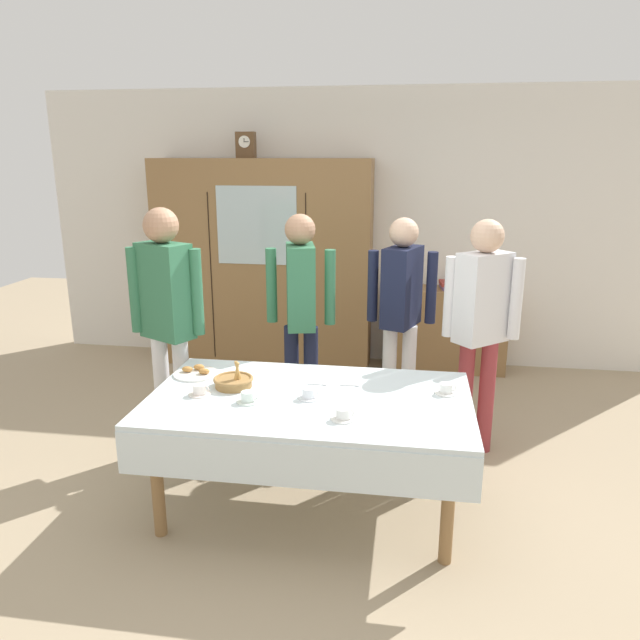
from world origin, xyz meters
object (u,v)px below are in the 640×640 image
(wall_cabinet, at_px, (264,264))
(person_behind_table_right, at_px, (301,302))
(mantel_clock, at_px, (246,145))
(spoon_near_left, at_px, (320,384))
(bread_basket, at_px, (234,381))
(bookshelf_low, at_px, (444,329))
(person_by_cabinet, at_px, (482,315))
(dining_table, at_px, (309,413))
(tea_cup_near_left, at_px, (308,394))
(person_near_right_end, at_px, (401,302))
(tea_cup_near_right, at_px, (200,390))
(tea_cup_far_right, at_px, (446,389))
(book_stack, at_px, (447,285))
(pastry_plate, at_px, (196,372))
(person_beside_shelf, at_px, (167,308))
(spoon_near_right, at_px, (353,385))
(tea_cup_far_left, at_px, (343,415))
(tea_cup_mid_left, at_px, (248,398))

(wall_cabinet, xyz_separation_m, person_behind_table_right, (0.65, -1.48, -0.01))
(mantel_clock, xyz_separation_m, spoon_near_left, (1.08, -2.37, -1.44))
(bread_basket, bearing_deg, bookshelf_low, 61.30)
(bread_basket, bearing_deg, person_by_cabinet, 28.52)
(dining_table, distance_m, spoon_near_left, 0.24)
(bookshelf_low, bearing_deg, tea_cup_near_left, -109.01)
(tea_cup_near_left, relative_size, person_near_right_end, 0.08)
(tea_cup_near_right, height_order, tea_cup_far_right, same)
(bread_basket, relative_size, person_behind_table_right, 0.14)
(book_stack, distance_m, pastry_plate, 2.90)
(person_beside_shelf, bearing_deg, book_stack, 46.00)
(spoon_near_right, xyz_separation_m, person_near_right_end, (0.26, 1.09, 0.26))
(tea_cup_near_right, distance_m, tea_cup_far_right, 1.44)
(book_stack, distance_m, person_beside_shelf, 2.86)
(tea_cup_near_left, bearing_deg, bread_basket, 167.22)
(tea_cup_far_left, bearing_deg, book_stack, 76.79)
(dining_table, bearing_deg, mantel_clock, 111.92)
(book_stack, relative_size, tea_cup_near_right, 1.75)
(book_stack, xyz_separation_m, spoon_near_left, (-0.87, -2.42, -0.13))
(tea_cup_far_left, relative_size, pastry_plate, 0.46)
(tea_cup_far_right, distance_m, bread_basket, 1.26)
(bookshelf_low, relative_size, person_by_cabinet, 0.71)
(wall_cabinet, relative_size, tea_cup_far_right, 16.43)
(wall_cabinet, relative_size, person_near_right_end, 1.31)
(bread_basket, xyz_separation_m, pastry_plate, (-0.30, 0.17, -0.02))
(tea_cup_mid_left, bearing_deg, person_near_right_end, 60.06)
(bread_basket, bearing_deg, spoon_near_right, 9.93)
(tea_cup_far_left, bearing_deg, spoon_near_right, 89.57)
(tea_cup_near_left, distance_m, spoon_near_right, 0.33)
(bookshelf_low, bearing_deg, tea_cup_near_right, -119.94)
(mantel_clock, distance_m, bookshelf_low, 2.62)
(bookshelf_low, xyz_separation_m, tea_cup_far_left, (-0.68, -2.88, 0.34))
(bookshelf_low, relative_size, tea_cup_far_left, 9.04)
(person_beside_shelf, bearing_deg, mantel_clock, 89.03)
(tea_cup_far_left, relative_size, person_near_right_end, 0.08)
(tea_cup_near_right, relative_size, person_beside_shelf, 0.07)
(spoon_near_right, relative_size, person_near_right_end, 0.07)
(mantel_clock, relative_size, bread_basket, 1.00)
(book_stack, distance_m, spoon_near_left, 2.57)
(dining_table, height_order, spoon_near_left, spoon_near_left)
(tea_cup_near_left, relative_size, bread_basket, 0.54)
(bread_basket, relative_size, person_by_cabinet, 0.14)
(spoon_near_right, bearing_deg, person_behind_table_right, 118.83)
(book_stack, xyz_separation_m, pastry_plate, (-1.68, -2.36, -0.12))
(tea_cup_near_left, distance_m, bread_basket, 0.49)
(bookshelf_low, relative_size, person_beside_shelf, 0.67)
(wall_cabinet, bearing_deg, mantel_clock, -179.74)
(tea_cup_near_left, distance_m, person_near_right_end, 1.43)
(bookshelf_low, distance_m, tea_cup_near_left, 2.81)
(tea_cup_mid_left, height_order, person_behind_table_right, person_behind_table_right)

